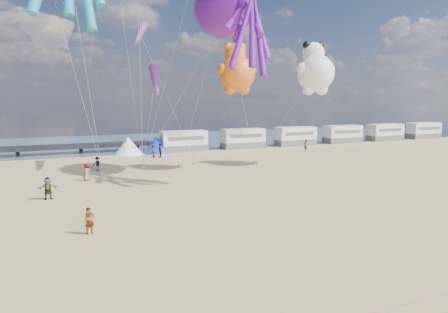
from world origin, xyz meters
TOP-DOWN VIEW (x-y plane):
  - ground at (0.00, 0.00)m, footprint 120.00×120.00m
  - water at (0.00, 55.00)m, footprint 120.00×120.00m
  - motorhome_0 at (6.00, 40.00)m, footprint 6.60×2.50m
  - motorhome_1 at (15.50, 40.00)m, footprint 6.60×2.50m
  - motorhome_2 at (25.00, 40.00)m, footprint 6.60×2.50m
  - motorhome_3 at (34.50, 40.00)m, footprint 6.60×2.50m
  - motorhome_4 at (44.00, 40.00)m, footprint 6.60×2.50m
  - motorhome_5 at (53.50, 40.00)m, footprint 6.60×2.50m
  - tent_white at (-2.00, 40.00)m, footprint 4.00×4.00m
  - tent_blue at (2.00, 40.00)m, footprint 4.00×4.00m
  - rope_line at (0.00, -5.00)m, footprint 34.00×0.03m
  - standing_person at (-9.36, 8.07)m, footprint 0.68×0.56m
  - beachgoer_0 at (-8.50, 23.76)m, footprint 0.69×0.71m
  - beachgoer_1 at (0.50, 35.78)m, footprint 0.58×0.81m
  - beachgoer_2 at (-7.09, 28.62)m, footprint 0.91×0.80m
  - beachgoer_3 at (1.43, 35.63)m, footprint 0.73×1.21m
  - beachgoer_4 at (-11.75, 17.58)m, footprint 1.08×0.55m
  - beachgoer_5 at (22.34, 33.16)m, footprint 1.69×1.25m
  - sandbag_a at (-6.77, 26.90)m, footprint 0.50×0.35m
  - sandbag_b at (1.87, 27.94)m, footprint 0.50×0.35m
  - sandbag_c at (10.87, 26.76)m, footprint 0.50×0.35m
  - sandbag_d at (4.00, 28.77)m, footprint 0.50×0.35m
  - sandbag_e at (-2.22, 28.91)m, footprint 0.50×0.35m
  - kite_octopus_purple at (4.78, 21.85)m, footprint 7.97×11.53m
  - kite_panda at (16.06, 22.36)m, footprint 6.48×6.34m
  - kite_teddy_orange at (6.87, 23.26)m, footprint 4.81×4.57m
  - windsock_mid at (-2.26, 27.82)m, footprint 3.11×6.42m
  - windsock_right at (-1.80, 23.47)m, footprint 1.75×5.77m

SIDE VIEW (x-z plane):
  - ground at x=0.00m, z-range 0.00..0.00m
  - water at x=0.00m, z-range 0.02..0.02m
  - rope_line at x=0.00m, z-range 0.00..0.04m
  - sandbag_a at x=-6.77m, z-range 0.00..0.22m
  - sandbag_b at x=1.87m, z-range 0.00..0.22m
  - sandbag_c at x=10.87m, z-range 0.00..0.22m
  - sandbag_d at x=4.00m, z-range 0.00..0.22m
  - sandbag_e at x=-2.22m, z-range 0.00..0.22m
  - beachgoer_2 at x=-7.09m, z-range 0.00..1.55m
  - beachgoer_1 at x=0.50m, z-range 0.00..1.56m
  - standing_person at x=-9.36m, z-range 0.00..1.59m
  - beachgoer_0 at x=-8.50m, z-range 0.00..1.64m
  - beachgoer_4 at x=-11.75m, z-range 0.00..1.76m
  - beachgoer_5 at x=22.34m, z-range 0.00..1.77m
  - beachgoer_3 at x=1.43m, z-range 0.00..1.82m
  - tent_white at x=-2.00m, z-range 0.00..2.40m
  - tent_blue at x=2.00m, z-range 0.00..2.40m
  - motorhome_0 at x=6.00m, z-range 0.00..3.00m
  - motorhome_1 at x=15.50m, z-range 0.00..3.00m
  - motorhome_2 at x=25.00m, z-range 0.00..3.00m
  - motorhome_3 at x=34.50m, z-range 0.00..3.00m
  - motorhome_4 at x=44.00m, z-range 0.00..3.00m
  - motorhome_5 at x=53.50m, z-range 0.00..3.00m
  - windsock_right at x=-1.80m, z-range 6.68..12.37m
  - kite_teddy_orange at x=6.87m, z-range 7.10..13.48m
  - kite_panda at x=16.06m, z-range 6.97..14.01m
  - windsock_mid at x=-2.26m, z-range 11.23..17.69m
  - kite_octopus_purple at x=4.78m, z-range 10.43..22.56m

